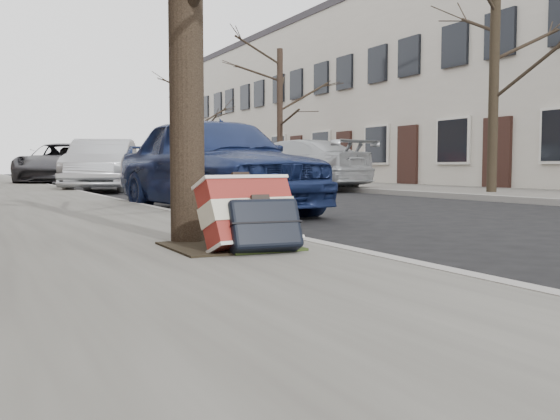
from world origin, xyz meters
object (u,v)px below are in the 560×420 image
suitcase_red (249,213)px  suitcase_navy (264,225)px  car_near_mid (103,165)px  car_near_front (215,163)px

suitcase_red → suitcase_navy: suitcase_red is taller
car_near_mid → car_near_front: bearing=-70.6°
suitcase_red → car_near_mid: bearing=72.7°
suitcase_red → car_near_front: size_ratio=0.15×
car_near_front → car_near_mid: size_ratio=0.99×
car_near_front → suitcase_red: bearing=-114.1°
suitcase_navy → car_near_mid: (1.68, 14.27, 0.43)m
suitcase_red → car_near_front: (1.66, 5.05, 0.38)m
suitcase_navy → suitcase_red: bearing=107.4°
suitcase_navy → car_near_front: bearing=77.1°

